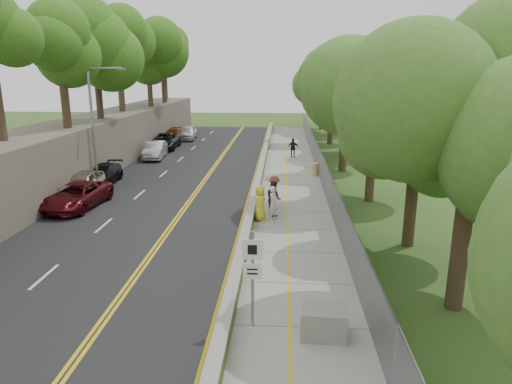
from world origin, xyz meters
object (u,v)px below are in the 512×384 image
concrete_block (324,322)px  person_far (293,148)px  signpost (252,269)px  car_2 (77,196)px  painter_0 (260,203)px  construction_barrel (314,169)px  streetlight (96,119)px

concrete_block → person_far: bearing=90.7°
signpost → car_2: signpost is taller
painter_0 → person_far: (2.08, 18.07, -0.08)m
concrete_block → painter_0: painter_0 is taller
construction_barrel → concrete_block: construction_barrel is taller
concrete_block → car_2: (-13.08, 12.41, 0.26)m
streetlight → construction_barrel: bearing=15.8°
signpost → painter_0: bearing=91.7°
streetlight → concrete_block: bearing=-51.9°
streetlight → signpost: streetlight is taller
construction_barrel → car_2: bearing=-147.1°
construction_barrel → painter_0: painter_0 is taller
signpost → construction_barrel: bearing=81.3°
construction_barrel → concrete_block: size_ratio=0.69×
concrete_block → painter_0: bearing=102.9°
construction_barrel → painter_0: size_ratio=0.48×
car_2 → person_far: (12.71, 16.37, 0.16)m
signpost → painter_0: 10.37m
signpost → person_far: signpost is taller
signpost → concrete_block: 2.63m
streetlight → car_2: bearing=-83.3°
car_2 → concrete_block: bearing=-38.5°
concrete_block → car_2: car_2 is taller
person_far → construction_barrel: bearing=103.3°
construction_barrel → car_2: (-14.18, -9.18, 0.24)m
streetlight → signpost: (11.51, -17.02, -2.68)m
streetlight → person_far: 17.89m
signpost → construction_barrel: (3.25, 21.21, -1.45)m
signpost → person_far: (1.78, 28.40, -1.04)m
painter_0 → person_far: 18.19m
painter_0 → car_2: bearing=68.0°
person_far → signpost: bearing=88.2°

